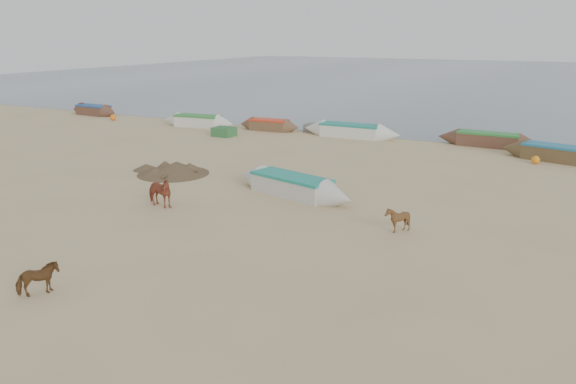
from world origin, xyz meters
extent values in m
plane|color=tan|center=(0.00, 0.00, 0.00)|extent=(140.00, 140.00, 0.00)
plane|color=slate|center=(0.00, 82.00, 0.01)|extent=(160.00, 160.00, 0.00)
imported|color=#9A4B32|center=(-5.21, 2.73, 0.62)|extent=(1.56, 0.88, 1.25)
imported|color=#56361B|center=(4.18, 4.33, 0.47)|extent=(0.97, 0.89, 0.93)
imported|color=brown|center=(-2.79, -4.98, 0.46)|extent=(0.90, 1.02, 0.92)
cone|color=brown|center=(-8.27, 7.41, 0.25)|extent=(3.96, 3.96, 0.50)
cube|color=#2F6A38|center=(-12.04, 17.53, 0.30)|extent=(1.40, 1.20, 0.60)
sphere|color=orange|center=(7.56, 18.25, 0.22)|extent=(0.44, 0.44, 0.44)
cube|color=slate|center=(-7.34, 21.98, 0.28)|extent=(1.20, 1.10, 0.56)
sphere|color=orange|center=(-23.99, 19.32, 0.24)|extent=(0.48, 0.48, 0.48)
camera|label=1|loc=(9.47, -14.03, 6.78)|focal=35.00mm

